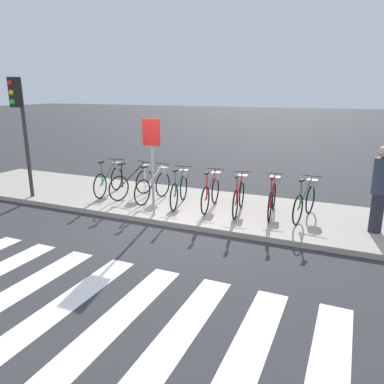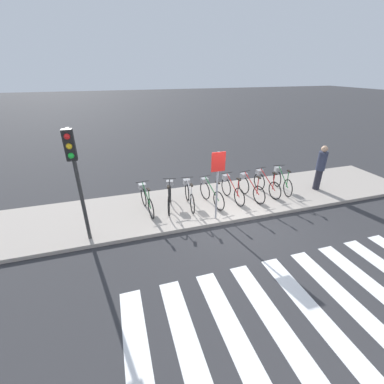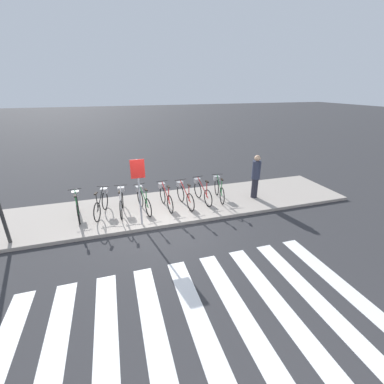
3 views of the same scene
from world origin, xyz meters
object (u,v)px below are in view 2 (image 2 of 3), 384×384
(parked_bicycle_3, at_px, (210,192))
(parked_bicycle_4, at_px, (231,189))
(parked_bicycle_6, at_px, (265,183))
(sign_post, at_px, (218,175))
(parked_bicycle_5, at_px, (250,187))
(parked_bicycle_1, at_px, (170,196))
(parked_bicycle_7, at_px, (282,180))
(pedestrian, at_px, (321,167))
(parked_bicycle_0, at_px, (146,199))
(parked_bicycle_2, at_px, (189,194))
(traffic_light, at_px, (74,164))

(parked_bicycle_3, relative_size, parked_bicycle_4, 0.99)
(parked_bicycle_3, distance_m, parked_bicycle_4, 0.85)
(parked_bicycle_6, bearing_deg, parked_bicycle_4, -176.15)
(sign_post, bearing_deg, parked_bicycle_5, 30.32)
(parked_bicycle_1, distance_m, parked_bicycle_4, 2.32)
(parked_bicycle_6, height_order, parked_bicycle_7, same)
(parked_bicycle_7, height_order, pedestrian, pedestrian)
(pedestrian, bearing_deg, parked_bicycle_7, 167.19)
(parked_bicycle_0, bearing_deg, sign_post, -30.05)
(parked_bicycle_2, bearing_deg, parked_bicycle_4, -0.87)
(parked_bicycle_0, bearing_deg, parked_bicycle_7, 0.37)
(parked_bicycle_4, height_order, traffic_light, traffic_light)
(parked_bicycle_6, bearing_deg, parked_bicycle_1, 179.90)
(parked_bicycle_3, height_order, parked_bicycle_6, same)
(pedestrian, bearing_deg, parked_bicycle_0, 177.51)
(parked_bicycle_3, bearing_deg, parked_bicycle_2, 174.50)
(parked_bicycle_4, bearing_deg, traffic_light, -166.91)
(parked_bicycle_5, relative_size, parked_bicycle_6, 1.00)
(parked_bicycle_0, relative_size, parked_bicycle_6, 1.00)
(parked_bicycle_1, distance_m, parked_bicycle_3, 1.47)
(parked_bicycle_0, distance_m, traffic_light, 2.89)
(parked_bicycle_4, distance_m, sign_post, 1.87)
(parked_bicycle_7, relative_size, sign_post, 0.72)
(parked_bicycle_5, xyz_separation_m, pedestrian, (2.99, -0.13, 0.52))
(parked_bicycle_1, distance_m, traffic_light, 3.46)
(parked_bicycle_5, bearing_deg, parked_bicycle_4, 175.86)
(parked_bicycle_0, height_order, sign_post, sign_post)
(parked_bicycle_1, distance_m, parked_bicycle_6, 3.82)
(parked_bicycle_7, height_order, traffic_light, traffic_light)
(parked_bicycle_4, bearing_deg, pedestrian, -2.89)
(sign_post, bearing_deg, traffic_light, -179.18)
(parked_bicycle_2, xyz_separation_m, pedestrian, (5.35, -0.21, 0.52))
(parked_bicycle_5, distance_m, traffic_light, 6.08)
(parked_bicycle_3, xyz_separation_m, parked_bicycle_4, (0.85, 0.05, 0.00))
(parked_bicycle_7, relative_size, pedestrian, 0.89)
(parked_bicycle_6, relative_size, traffic_light, 0.51)
(pedestrian, xyz_separation_m, sign_post, (-4.77, -0.91, 0.58))
(parked_bicycle_3, bearing_deg, pedestrian, -1.73)
(pedestrian, height_order, traffic_light, traffic_light)
(pedestrian, bearing_deg, parked_bicycle_6, 172.56)
(parked_bicycle_2, relative_size, parked_bicycle_7, 1.01)
(parked_bicycle_1, height_order, pedestrian, pedestrian)
(parked_bicycle_0, distance_m, parked_bicycle_2, 1.51)
(parked_bicycle_5, bearing_deg, parked_bicycle_6, 11.37)
(traffic_light, bearing_deg, parked_bicycle_0, 34.70)
(pedestrian, bearing_deg, parked_bicycle_4, 177.11)
(parked_bicycle_2, distance_m, sign_post, 1.67)
(parked_bicycle_3, distance_m, parked_bicycle_6, 2.36)
(parked_bicycle_1, xyz_separation_m, parked_bicycle_3, (1.47, -0.16, 0.00))
(parked_bicycle_5, xyz_separation_m, traffic_light, (-5.69, -1.10, 1.86))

